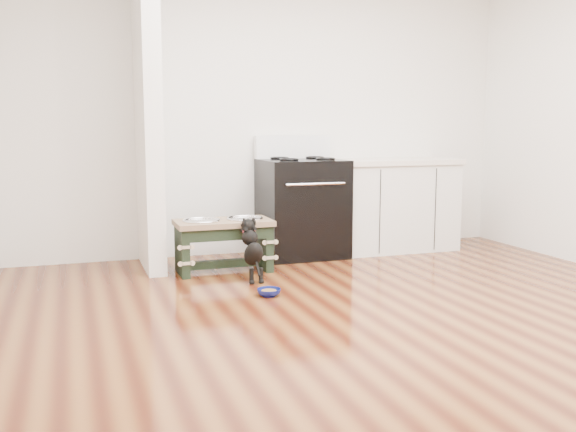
{
  "coord_description": "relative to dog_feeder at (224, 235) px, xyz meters",
  "views": [
    {
      "loc": [
        -1.83,
        -3.51,
        1.23
      ],
      "look_at": [
        -0.16,
        1.38,
        0.51
      ],
      "focal_mm": 40.0,
      "sensor_mm": 36.0,
      "label": 1
    }
  ],
  "objects": [
    {
      "name": "cabinet_run",
      "position": [
        1.84,
        0.44,
        0.14
      ],
      "size": [
        1.24,
        0.64,
        0.91
      ],
      "color": "silver",
      "rests_on": "ground"
    },
    {
      "name": "dog_feeder",
      "position": [
        0.0,
        0.0,
        0.0
      ],
      "size": [
        0.81,
        0.43,
        0.46
      ],
      "color": "black",
      "rests_on": "ground"
    },
    {
      "name": "room_shell",
      "position": [
        0.61,
        -1.74,
        1.3
      ],
      "size": [
        5.0,
        5.0,
        5.0
      ],
      "color": "silver",
      "rests_on": "ground"
    },
    {
      "name": "ground",
      "position": [
        0.61,
        -1.74,
        -0.32
      ],
      "size": [
        5.0,
        5.0,
        0.0
      ],
      "primitive_type": "plane",
      "color": "#40170B",
      "rests_on": "ground"
    },
    {
      "name": "floor_bowl",
      "position": [
        0.13,
        -0.89,
        -0.29
      ],
      "size": [
        0.21,
        0.21,
        0.05
      ],
      "rotation": [
        0.0,
        0.0,
        0.21
      ],
      "color": "#0C1459",
      "rests_on": "ground"
    },
    {
      "name": "partition_wall",
      "position": [
        -0.56,
        0.36,
        1.03
      ],
      "size": [
        0.15,
        0.8,
        2.7
      ],
      "primitive_type": "cube",
      "color": "silver",
      "rests_on": "ground"
    },
    {
      "name": "oven_range",
      "position": [
        0.86,
        0.42,
        0.16
      ],
      "size": [
        0.76,
        0.69,
        1.14
      ],
      "color": "black",
      "rests_on": "ground"
    },
    {
      "name": "puppy",
      "position": [
        0.14,
        -0.37,
        -0.05
      ],
      "size": [
        0.14,
        0.42,
        0.49
      ],
      "color": "black",
      "rests_on": "ground"
    }
  ]
}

